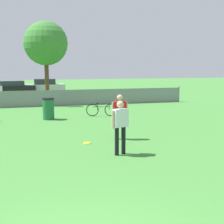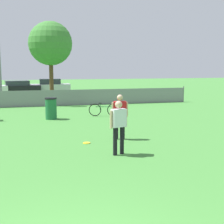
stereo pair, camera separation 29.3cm
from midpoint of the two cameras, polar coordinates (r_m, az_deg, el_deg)
The scene contains 9 objects.
fence_backline at distance 21.82m, azimuth -14.70°, elevation 2.38°, with size 22.02×0.07×1.21m.
tree_near_pole at distance 24.91m, azimuth -12.35°, elevation 12.12°, with size 3.36×3.36×6.13m.
player_defender_red at distance 11.69m, azimuth 0.72°, elevation -0.19°, with size 0.61×0.28×1.70m.
player_receiver_white at distance 9.63m, azimuth 0.65°, elevation -2.06°, with size 0.59×0.34×1.70m.
frisbee_disc at distance 11.27m, azimuth -5.35°, elevation -5.67°, with size 0.27×0.27×0.03m.
bicycle_sideline at distance 17.18m, azimuth -2.39°, elevation 0.42°, with size 1.66×0.57×0.74m.
trash_bin at distance 16.45m, azimuth -12.04°, elevation 0.62°, with size 0.61×0.61×1.13m.
parked_car_dark at distance 31.66m, azimuth -18.16°, elevation 4.24°, with size 4.49×2.36×1.33m.
parked_car_silver at distance 32.24m, azimuth -12.45°, elevation 4.62°, with size 4.00×1.77×1.46m.
Camera 1 is at (-0.57, -3.66, 2.76)m, focal length 50.00 mm.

